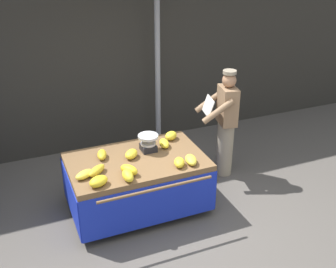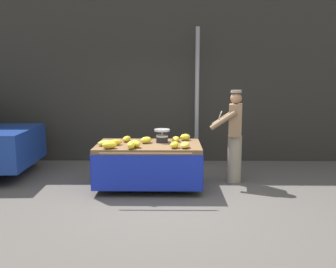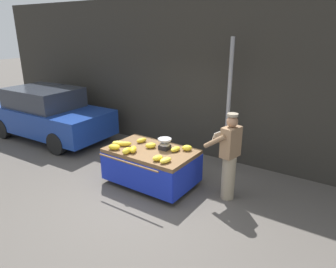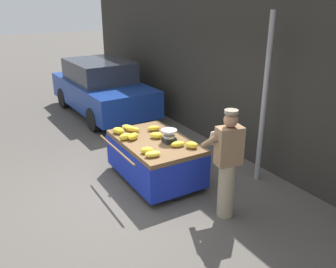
{
  "view_description": "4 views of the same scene",
  "coord_description": "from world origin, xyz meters",
  "px_view_note": "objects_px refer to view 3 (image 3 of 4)",
  "views": [
    {
      "loc": [
        -1.68,
        -3.89,
        3.51
      ],
      "look_at": [
        0.24,
        0.74,
        1.05
      ],
      "focal_mm": 44.36,
      "sensor_mm": 36.0,
      "label": 1
    },
    {
      "loc": [
        0.18,
        -5.5,
        1.96
      ],
      "look_at": [
        0.11,
        0.65,
        0.97
      ],
      "focal_mm": 38.45,
      "sensor_mm": 36.0,
      "label": 2
    },
    {
      "loc": [
        3.36,
        -3.97,
        3.17
      ],
      "look_at": [
        0.12,
        0.81,
        1.17
      ],
      "focal_mm": 32.8,
      "sensor_mm": 36.0,
      "label": 3
    },
    {
      "loc": [
        5.0,
        -2.11,
        3.2
      ],
      "look_at": [
        0.05,
        0.81,
        0.97
      ],
      "focal_mm": 38.23,
      "sensor_mm": 36.0,
      "label": 4
    }
  ],
  "objects_px": {
    "banana_bunch_5": "(187,148)",
    "banana_bunch_9": "(158,158)",
    "banana_bunch_8": "(125,144)",
    "weighing_scale": "(165,144)",
    "banana_bunch_1": "(133,149)",
    "banana_bunch_4": "(118,143)",
    "banana_bunch_10": "(114,147)",
    "banana_bunch_0": "(166,160)",
    "banana_bunch_7": "(151,145)",
    "banana_bunch_3": "(127,151)",
    "banana_bunch_6": "(142,140)",
    "vendor_person": "(229,156)",
    "banana_cart": "(151,158)",
    "street_pole": "(228,106)",
    "parked_car": "(48,114)",
    "banana_bunch_2": "(175,149)"
  },
  "relations": [
    {
      "from": "banana_bunch_6",
      "to": "banana_bunch_7",
      "type": "height_order",
      "value": "banana_bunch_7"
    },
    {
      "from": "banana_bunch_1",
      "to": "banana_bunch_10",
      "type": "distance_m",
      "value": 0.43
    },
    {
      "from": "banana_bunch_4",
      "to": "banana_cart",
      "type": "bearing_deg",
      "value": 14.98
    },
    {
      "from": "weighing_scale",
      "to": "banana_bunch_8",
      "type": "distance_m",
      "value": 0.87
    },
    {
      "from": "banana_bunch_6",
      "to": "banana_bunch_9",
      "type": "distance_m",
      "value": 1.05
    },
    {
      "from": "banana_bunch_0",
      "to": "banana_bunch_7",
      "type": "xyz_separation_m",
      "value": [
        -0.67,
        0.43,
        0.01
      ]
    },
    {
      "from": "weighing_scale",
      "to": "banana_bunch_1",
      "type": "relative_size",
      "value": 1.1
    },
    {
      "from": "banana_bunch_3",
      "to": "banana_bunch_5",
      "type": "bearing_deg",
      "value": 41.8
    },
    {
      "from": "street_pole",
      "to": "banana_cart",
      "type": "bearing_deg",
      "value": -119.99
    },
    {
      "from": "banana_bunch_8",
      "to": "banana_bunch_10",
      "type": "height_order",
      "value": "banana_bunch_10"
    },
    {
      "from": "banana_bunch_7",
      "to": "banana_bunch_1",
      "type": "bearing_deg",
      "value": -111.94
    },
    {
      "from": "banana_bunch_3",
      "to": "banana_bunch_9",
      "type": "height_order",
      "value": "banana_bunch_3"
    },
    {
      "from": "weighing_scale",
      "to": "banana_bunch_4",
      "type": "bearing_deg",
      "value": -159.55
    },
    {
      "from": "banana_bunch_1",
      "to": "banana_bunch_3",
      "type": "height_order",
      "value": "banana_bunch_3"
    },
    {
      "from": "banana_cart",
      "to": "vendor_person",
      "type": "relative_size",
      "value": 1.07
    },
    {
      "from": "banana_bunch_4",
      "to": "banana_bunch_10",
      "type": "xyz_separation_m",
      "value": [
        0.12,
        -0.24,
        0.01
      ]
    },
    {
      "from": "banana_bunch_1",
      "to": "banana_bunch_9",
      "type": "xyz_separation_m",
      "value": [
        0.66,
        -0.06,
        -0.01
      ]
    },
    {
      "from": "banana_bunch_0",
      "to": "banana_bunch_4",
      "type": "xyz_separation_m",
      "value": [
        -1.36,
        0.18,
        -0.0
      ]
    },
    {
      "from": "banana_cart",
      "to": "banana_bunch_10",
      "type": "xyz_separation_m",
      "value": [
        -0.62,
        -0.43,
        0.26
      ]
    },
    {
      "from": "banana_cart",
      "to": "banana_bunch_4",
      "type": "xyz_separation_m",
      "value": [
        -0.73,
        -0.2,
        0.25
      ]
    },
    {
      "from": "banana_bunch_3",
      "to": "banana_bunch_5",
      "type": "distance_m",
      "value": 1.22
    },
    {
      "from": "vendor_person",
      "to": "parked_car",
      "type": "distance_m",
      "value": 5.88
    },
    {
      "from": "street_pole",
      "to": "banana_bunch_6",
      "type": "relative_size",
      "value": 11.86
    },
    {
      "from": "banana_bunch_5",
      "to": "banana_bunch_8",
      "type": "xyz_separation_m",
      "value": [
        -1.22,
        -0.53,
        -0.01
      ]
    },
    {
      "from": "banana_cart",
      "to": "banana_bunch_0",
      "type": "distance_m",
      "value": 0.77
    },
    {
      "from": "banana_bunch_4",
      "to": "vendor_person",
      "type": "relative_size",
      "value": 0.15
    },
    {
      "from": "banana_bunch_8",
      "to": "banana_bunch_5",
      "type": "bearing_deg",
      "value": 23.31
    },
    {
      "from": "banana_bunch_1",
      "to": "banana_bunch_2",
      "type": "bearing_deg",
      "value": 37.29
    },
    {
      "from": "banana_bunch_5",
      "to": "banana_bunch_10",
      "type": "height_order",
      "value": "same"
    },
    {
      "from": "banana_cart",
      "to": "weighing_scale",
      "type": "bearing_deg",
      "value": 35.22
    },
    {
      "from": "weighing_scale",
      "to": "banana_bunch_6",
      "type": "xyz_separation_m",
      "value": [
        -0.64,
        0.04,
        -0.07
      ]
    },
    {
      "from": "banana_bunch_0",
      "to": "banana_bunch_6",
      "type": "height_order",
      "value": "banana_bunch_6"
    },
    {
      "from": "street_pole",
      "to": "banana_bunch_1",
      "type": "relative_size",
      "value": 11.75
    },
    {
      "from": "street_pole",
      "to": "vendor_person",
      "type": "height_order",
      "value": "street_pole"
    },
    {
      "from": "banana_bunch_0",
      "to": "banana_bunch_10",
      "type": "xyz_separation_m",
      "value": [
        -1.24,
        -0.06,
        0.01
      ]
    },
    {
      "from": "street_pole",
      "to": "banana_bunch_6",
      "type": "xyz_separation_m",
      "value": [
        -1.36,
        -1.44,
        -0.66
      ]
    },
    {
      "from": "weighing_scale",
      "to": "parked_car",
      "type": "bearing_deg",
      "value": 174.17
    },
    {
      "from": "street_pole",
      "to": "weighing_scale",
      "type": "height_order",
      "value": "street_pole"
    },
    {
      "from": "banana_bunch_5",
      "to": "banana_bunch_1",
      "type": "bearing_deg",
      "value": -141.25
    },
    {
      "from": "vendor_person",
      "to": "banana_bunch_4",
      "type": "bearing_deg",
      "value": -165.88
    },
    {
      "from": "banana_bunch_2",
      "to": "banana_bunch_5",
      "type": "distance_m",
      "value": 0.24
    },
    {
      "from": "banana_bunch_1",
      "to": "banana_bunch_6",
      "type": "xyz_separation_m",
      "value": [
        -0.21,
        0.53,
        -0.01
      ]
    },
    {
      "from": "banana_bunch_0",
      "to": "banana_bunch_3",
      "type": "relative_size",
      "value": 1.11
    },
    {
      "from": "banana_bunch_5",
      "to": "banana_bunch_9",
      "type": "relative_size",
      "value": 0.97
    },
    {
      "from": "banana_cart",
      "to": "banana_bunch_4",
      "type": "distance_m",
      "value": 0.8
    },
    {
      "from": "banana_bunch_4",
      "to": "banana_bunch_9",
      "type": "xyz_separation_m",
      "value": [
        1.18,
        -0.19,
        0.01
      ]
    },
    {
      "from": "banana_cart",
      "to": "banana_bunch_5",
      "type": "height_order",
      "value": "banana_bunch_5"
    },
    {
      "from": "banana_bunch_10",
      "to": "banana_bunch_8",
      "type": "bearing_deg",
      "value": 80.6
    },
    {
      "from": "banana_bunch_3",
      "to": "vendor_person",
      "type": "distance_m",
      "value": 2.0
    },
    {
      "from": "banana_bunch_8",
      "to": "banana_bunch_9",
      "type": "distance_m",
      "value": 1.05
    }
  ]
}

